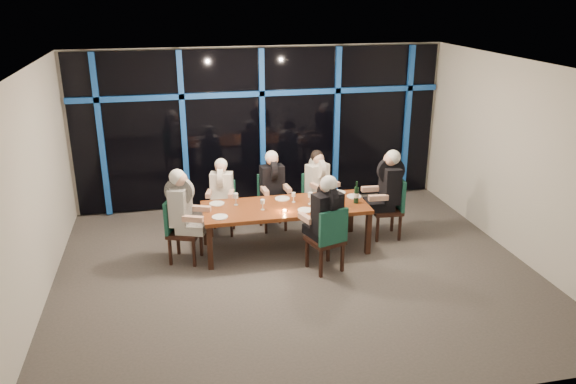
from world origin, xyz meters
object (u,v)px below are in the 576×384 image
Objects in this scene: chair_far_left at (223,204)px; diner_far_left at (221,186)px; dining_table at (285,210)px; chair_end_right at (391,204)px; chair_far_mid at (272,198)px; chair_end_left at (179,226)px; diner_far_mid at (273,179)px; water_pitcher at (340,200)px; chair_near_mid at (329,237)px; diner_end_right at (388,181)px; diner_end_left at (183,202)px; wine_bottle at (356,195)px; diner_far_right at (318,177)px; diner_near_mid at (326,209)px; chair_far_right at (315,195)px.

diner_far_left is at bearing -90.00° from chair_far_left.
chair_end_right is (1.84, 0.11, -0.10)m from dining_table.
chair_far_left is 0.87× the size of chair_end_right.
chair_end_right reaches higher than chair_far_mid.
chair_end_left is 1.09× the size of diner_far_mid.
water_pitcher is (-1.02, -0.35, 0.28)m from chair_end_right.
chair_near_mid is 0.80m from water_pitcher.
diner_end_right is at bearing -27.86° from diner_far_mid.
diner_end_left is 2.72m from wine_bottle.
dining_table is at bearing 173.78° from wine_bottle.
diner_end_right is at bearing -66.43° from diner_end_left.
diner_end_left is at bearing -90.00° from chair_end_left.
chair_far_left is at bearing -102.99° from chair_end_right.
water_pitcher is (0.86, -1.10, -0.05)m from diner_far_mid.
diner_near_mid reaches higher than diner_far_right.
diner_far_right reaches higher than chair_far_left.
chair_near_mid is at bearing -79.44° from diner_far_mid.
chair_far_mid reaches higher than chair_far_left.
water_pitcher is at bearing -57.22° from diner_far_mid.
wine_bottle is at bearing -45.37° from diner_far_mid.
diner_near_mid reaches higher than chair_far_left.
chair_end_left is 1.89m from diner_far_mid.
diner_far_mid is at bearing -90.00° from chair_far_mid.
diner_far_right is at bearing 49.27° from dining_table.
chair_far_left is 0.97× the size of diner_far_mid.
chair_far_left is 0.89× the size of diner_end_right.
chair_far_right is 2.53× the size of wine_bottle.
wine_bottle is (1.17, -0.98, -0.02)m from diner_far_mid.
chair_far_mid is 0.39m from diner_far_mid.
diner_end_left is at bearing -37.77° from diner_near_mid.
chair_end_left is (-1.67, -0.04, -0.12)m from dining_table.
wine_bottle reaches higher than dining_table.
wine_bottle is at bearing -13.71° from chair_far_left.
diner_end_right reaches higher than chair_far_right.
diner_far_left is 0.94× the size of diner_far_mid.
dining_table is 2.55× the size of chair_near_mid.
water_pitcher is (0.82, -0.24, 0.18)m from dining_table.
chair_far_right is 1.87m from diner_near_mid.
chair_far_right is 0.90× the size of chair_near_mid.
chair_far_left is (-0.90, 0.92, -0.18)m from dining_table.
chair_end_left is 0.99× the size of chair_near_mid.
chair_far_mid is at bearing 137.90° from wine_bottle.
diner_far_left is at bearing 175.59° from diner_far_mid.
chair_end_right is at bearing -29.05° from chair_far_mid.
diner_far_right is (2.45, 0.95, 0.32)m from chair_end_left.
chair_end_right is at bearing -164.60° from diner_near_mid.
diner_end_right is at bearing -29.93° from chair_far_mid.
diner_near_mid is at bearing -53.39° from chair_end_right.
chair_far_left is 4.07× the size of water_pitcher.
chair_far_mid is 2.06m from chair_end_right.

